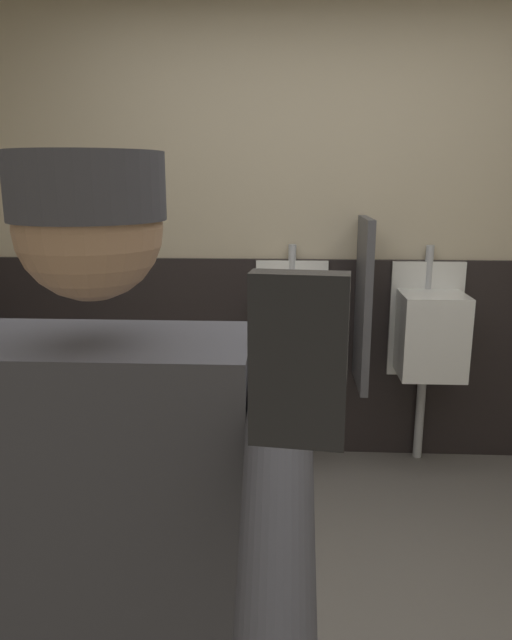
{
  "coord_description": "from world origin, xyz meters",
  "views": [
    {
      "loc": [
        -0.14,
        -1.6,
        1.61
      ],
      "look_at": [
        -0.21,
        -0.14,
        1.25
      ],
      "focal_mm": 33.14,
      "sensor_mm": 36.0,
      "label": 1
    }
  ],
  "objects": [
    {
      "name": "wainscot_band_back",
      "position": [
        0.0,
        1.68,
        0.58
      ],
      "size": [
        4.32,
        0.03,
        1.15
      ],
      "primitive_type": "cube",
      "color": "black",
      "rests_on": "ground_plane"
    },
    {
      "name": "person",
      "position": [
        -0.43,
        -0.75,
        0.97
      ],
      "size": [
        0.69,
        0.6,
        1.64
      ],
      "color": "#2D3342",
      "rests_on": "ground_plane"
    },
    {
      "name": "urinal_left",
      "position": [
        -0.11,
        1.54,
        0.78
      ],
      "size": [
        0.4,
        0.34,
        1.24
      ],
      "color": "white",
      "rests_on": "ground_plane"
    },
    {
      "name": "wall_back",
      "position": [
        0.0,
        1.76,
        1.29
      ],
      "size": [
        4.92,
        0.12,
        2.59
      ],
      "primitive_type": "cube",
      "color": "beige",
      "rests_on": "ground_plane"
    },
    {
      "name": "cell_phone",
      "position": [
        -0.13,
        -1.25,
        1.5
      ],
      "size": [
        0.06,
        0.03,
        0.11
      ],
      "primitive_type": "cube",
      "rotation": [
        0.01,
        0.0,
        -0.12
      ],
      "color": "black"
    },
    {
      "name": "privacy_divider_panel",
      "position": [
        0.27,
        1.47,
        0.95
      ],
      "size": [
        0.04,
        0.4,
        0.9
      ],
      "primitive_type": "cube",
      "color": "#4C4C51"
    },
    {
      "name": "urinal_middle",
      "position": [
        0.64,
        1.54,
        0.78
      ],
      "size": [
        0.4,
        0.34,
        1.24
      ],
      "color": "white",
      "rests_on": "ground_plane"
    }
  ]
}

